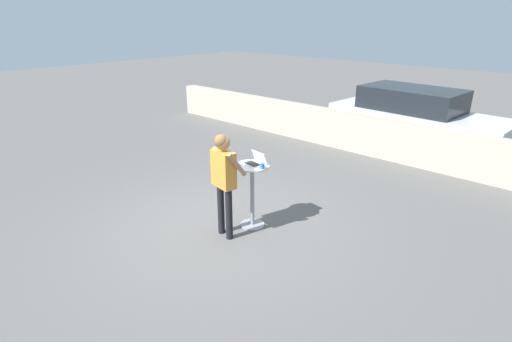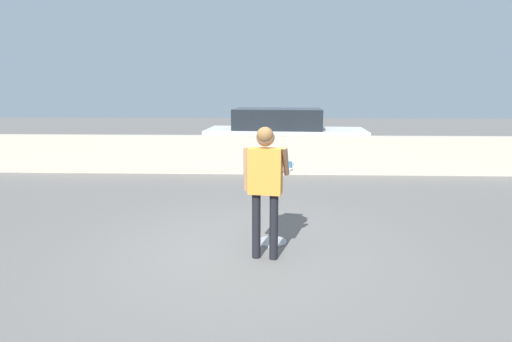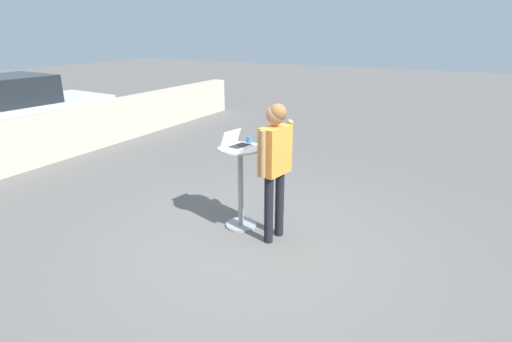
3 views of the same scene
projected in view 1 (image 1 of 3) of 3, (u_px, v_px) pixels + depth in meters
ground_plane at (223, 226)px, 6.78m from camera, size 50.00×50.00×0.00m
pavement_kerb at (370, 136)px, 10.15m from camera, size 14.32×0.35×0.97m
cafe_table at (252, 190)px, 6.57m from camera, size 0.56×0.56×1.10m
laptop at (255, 162)px, 6.43m from camera, size 0.36×0.33×0.20m
coffee_mug at (262, 166)px, 6.25m from camera, size 0.11×0.08×0.09m
standing_person at (224, 173)px, 6.10m from camera, size 0.59×0.34×1.71m
parked_car_near_street at (415, 119)px, 10.35m from camera, size 4.52×2.02×1.62m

